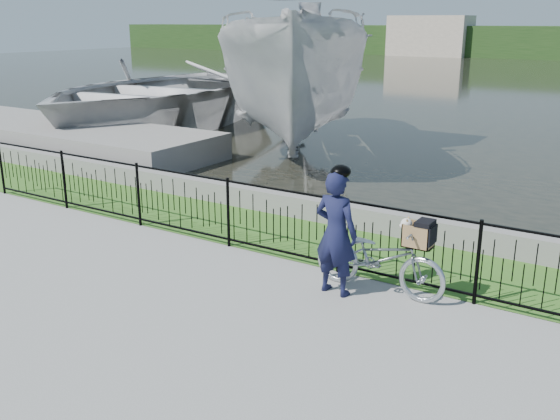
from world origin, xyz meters
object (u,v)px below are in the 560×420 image
Objects in this scene: cyclist at (336,231)px; boat_far at (158,94)px; bicycle_rig at (380,257)px; dock at (61,136)px; boat_near at (297,77)px.

boat_far is (-11.52, 8.87, 0.27)m from cyclist.
bicycle_rig is 0.71m from cyclist.
dock is 12.53m from bicycle_rig.
dock is 6.98m from boat_near.
boat_near reaches higher than cyclist.
dock is 5.36× the size of bicycle_rig.
bicycle_rig is (11.80, -4.22, 0.15)m from dock.
bicycle_rig is at bearing 35.15° from cyclist.
bicycle_rig is at bearing -35.35° from boat_far.
boat_far reaches higher than bicycle_rig.
boat_far is at bearing 92.86° from dock.
dock is at bearing -150.52° from boat_near.
boat_far is (-12.01, 8.52, 0.65)m from bicycle_rig.
boat_near is (-5.90, 7.55, 1.55)m from bicycle_rig.
boat_far reaches higher than cyclist.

